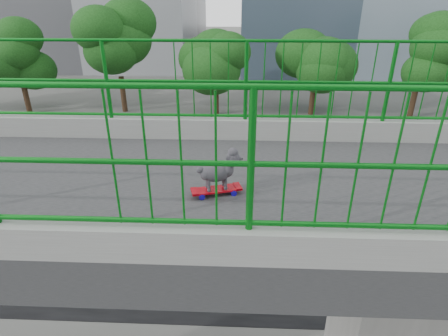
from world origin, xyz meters
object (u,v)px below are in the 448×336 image
skateboard (216,190)px  poodle (219,170)px  car_2 (87,175)px  car_4 (84,132)px  car_3 (138,152)px

skateboard → poodle: (-0.01, 0.03, 0.24)m
car_2 → car_4: (-6.40, -2.71, 0.01)m
skateboard → car_2: 16.06m
car_2 → car_4: 6.95m
skateboard → car_4: (-19.15, -10.16, -6.31)m
poodle → car_2: (-12.74, -7.47, -6.55)m
car_2 → car_4: car_4 is taller
car_3 → car_4: bearing=54.5°
skateboard → car_3: skateboard is taller
skateboard → poodle: bearing=90.0°
skateboard → poodle: poodle is taller
car_2 → car_3: (-3.20, 1.78, -0.00)m
skateboard → car_2: (-12.75, -7.45, -6.31)m
car_2 → skateboard: bearing=-149.7°
car_2 → car_3: bearing=-29.0°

